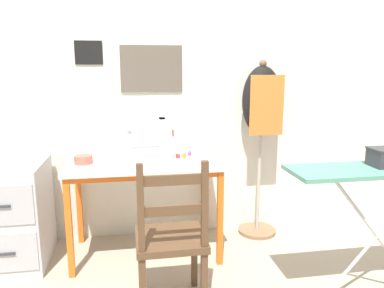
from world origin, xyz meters
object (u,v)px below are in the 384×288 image
(wooden_chair, at_px, (171,239))
(filing_cabinet, at_px, (17,214))
(sewing_machine, at_px, (152,140))
(thread_spool_near_machine, at_px, (178,156))
(dress_form, at_px, (261,111))
(ironing_board, at_px, (383,175))
(thread_spool_far_edge, at_px, (190,154))
(thread_spool_mid_table, at_px, (184,156))
(scissors, at_px, (206,163))
(fabric_bowl, at_px, (83,159))

(wooden_chair, distance_m, filing_cabinet, 1.24)
(sewing_machine, height_order, thread_spool_near_machine, sewing_machine)
(wooden_chair, relative_size, dress_form, 0.63)
(filing_cabinet, distance_m, ironing_board, 2.43)
(sewing_machine, bearing_deg, thread_spool_far_edge, 9.45)
(thread_spool_far_edge, xyz_separation_m, wooden_chair, (-0.24, -0.79, -0.31))
(thread_spool_mid_table, bearing_deg, thread_spool_near_machine, 167.30)
(sewing_machine, relative_size, thread_spool_far_edge, 9.72)
(scissors, height_order, thread_spool_far_edge, thread_spool_far_edge)
(thread_spool_far_edge, height_order, dress_form, dress_form)
(filing_cabinet, distance_m, dress_form, 2.00)
(fabric_bowl, distance_m, dress_form, 1.43)
(scissors, bearing_deg, ironing_board, -36.60)
(filing_cabinet, xyz_separation_m, dress_form, (1.87, 0.19, 0.68))
(thread_spool_far_edge, xyz_separation_m, dress_form, (0.60, 0.10, 0.31))
(thread_spool_far_edge, height_order, wooden_chair, wooden_chair)
(sewing_machine, relative_size, filing_cabinet, 0.46)
(sewing_machine, relative_size, ironing_board, 0.30)
(scissors, xyz_separation_m, thread_spool_near_machine, (-0.18, 0.17, 0.02))
(scissors, relative_size, ironing_board, 0.13)
(filing_cabinet, height_order, ironing_board, ironing_board)
(thread_spool_near_machine, xyz_separation_m, filing_cabinet, (-1.16, -0.02, -0.37))
(sewing_machine, relative_size, fabric_bowl, 2.62)
(sewing_machine, height_order, scissors, sewing_machine)
(fabric_bowl, bearing_deg, sewing_machine, 6.99)
(scissors, xyz_separation_m, filing_cabinet, (-1.35, 0.14, -0.36))
(wooden_chair, bearing_deg, filing_cabinet, 145.61)
(filing_cabinet, bearing_deg, dress_form, 5.76)
(thread_spool_near_machine, bearing_deg, thread_spool_mid_table, -12.70)
(thread_spool_mid_table, relative_size, ironing_board, 0.04)
(ironing_board, bearing_deg, thread_spool_near_machine, 142.42)
(wooden_chair, relative_size, ironing_board, 0.82)
(dress_form, bearing_deg, filing_cabinet, -174.24)
(fabric_bowl, distance_m, scissors, 0.88)
(fabric_bowl, bearing_deg, thread_spool_near_machine, 3.29)
(thread_spool_mid_table, bearing_deg, sewing_machine, 172.21)
(scissors, distance_m, filing_cabinet, 1.40)
(thread_spool_near_machine, relative_size, thread_spool_far_edge, 1.15)
(fabric_bowl, relative_size, filing_cabinet, 0.18)
(sewing_machine, relative_size, thread_spool_mid_table, 7.75)
(scissors, relative_size, wooden_chair, 0.16)
(sewing_machine, height_order, dress_form, dress_form)
(wooden_chair, height_order, ironing_board, wooden_chair)
(fabric_bowl, xyz_separation_m, ironing_board, (1.77, -0.80, 0.03))
(sewing_machine, xyz_separation_m, ironing_board, (1.28, -0.86, -0.09))
(fabric_bowl, height_order, dress_form, dress_form)
(thread_spool_mid_table, relative_size, thread_spool_far_edge, 1.25)
(thread_spool_near_machine, bearing_deg, thread_spool_far_edge, 34.45)
(wooden_chair, bearing_deg, sewing_machine, 93.80)
(scissors, height_order, thread_spool_near_machine, thread_spool_near_machine)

